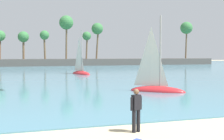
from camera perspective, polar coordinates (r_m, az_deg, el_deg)
sea at (r=64.54m, az=-15.32°, el=0.30°), size 220.00×105.64×0.06m
palm_headland at (r=77.23m, az=-14.78°, el=2.56°), size 103.10×6.07×12.97m
person_at_waterline at (r=11.44m, az=4.67°, el=-7.47°), size 0.52×0.30×1.67m
sailboat_near_shore at (r=44.28m, az=-6.03°, el=0.05°), size 2.71×5.03×6.98m
sailboat_mid_bay at (r=23.58m, az=8.47°, el=-2.71°), size 4.22×3.81×6.36m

